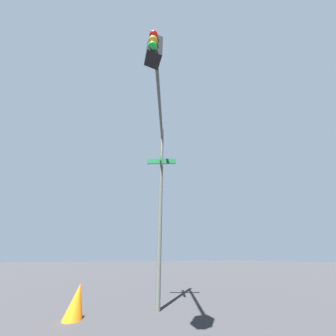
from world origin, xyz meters
TOP-DOWN VIEW (x-y plane):
  - traffic_signal_near at (-6.70, -5.53)m, footprint 1.76×3.59m
  - traffic_cone at (-5.56, -6.90)m, footprint 0.36×0.36m

SIDE VIEW (x-z plane):
  - traffic_cone at x=-5.56m, z-range 0.00..0.56m
  - traffic_signal_near at x=-6.70m, z-range 1.13..6.61m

